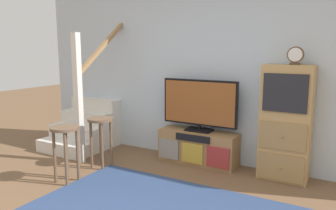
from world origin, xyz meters
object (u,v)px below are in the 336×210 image
Objects in this scene: media_console at (198,147)px; desk_clock at (295,56)px; television at (199,104)px; side_cabinet at (286,123)px; bar_stool_far at (101,130)px; bar_stool_near at (65,141)px.

desk_clock is (1.21, -0.00, 1.28)m from media_console.
television is 1.38m from desk_clock.
bar_stool_far is at bearing -160.47° from side_cabinet.
side_cabinet is 2.65m from bar_stool_near.
bar_stool_near is at bearing -127.78° from television.
side_cabinet is 0.81m from desk_clock.
bar_stool_near is at bearing -91.50° from bar_stool_far.
side_cabinet is (1.15, -0.01, -0.14)m from television.
desk_clock is at bearing -0.22° from media_console.
media_console is 1.36m from bar_stool_far.
bar_stool_far is at bearing 88.50° from bar_stool_near.
desk_clock reaches higher than side_cabinet.
desk_clock is 0.31× the size of bar_stool_far.
side_cabinet reaches higher than television.
bar_stool_far is (-1.08, -0.78, 0.28)m from media_console.
television is 1.59× the size of bar_stool_near.
bar_stool_near is (-1.09, -1.39, 0.28)m from media_console.
bar_stool_near is at bearing -128.26° from media_console.
media_console is 1.24m from side_cabinet.
television is 5.17× the size of desk_clock.
side_cabinet reaches higher than media_console.
side_cabinet reaches higher than bar_stool_near.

